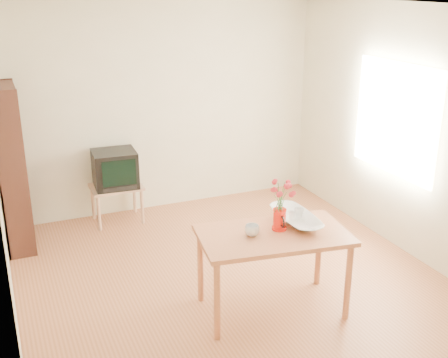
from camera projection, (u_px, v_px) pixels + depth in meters
name	position (u px, v px, depth m)	size (l,w,h in m)	color
room	(240.00, 157.00, 5.02)	(4.50, 4.50, 4.50)	#985735
table	(273.00, 243.00, 4.85)	(1.37, 0.91, 0.75)	#AB5E3A
tv_stand	(116.00, 191.00, 6.76)	(0.60, 0.45, 0.46)	tan
bookshelf	(12.00, 174.00, 6.00)	(0.28, 0.70, 1.80)	black
pitcher	(279.00, 220.00, 4.86)	(0.13, 0.21, 0.19)	red
flowers	(280.00, 193.00, 4.77)	(0.22, 0.22, 0.31)	#BA2B38
mug	(252.00, 230.00, 4.76)	(0.12, 0.12, 0.10)	white
bowl	(297.00, 200.00, 4.97)	(0.45, 0.45, 0.42)	white
teacup_a	(292.00, 205.00, 4.97)	(0.06, 0.06, 0.06)	white
teacup_b	(300.00, 203.00, 5.02)	(0.08, 0.08, 0.07)	white
television	(115.00, 168.00, 6.68)	(0.53, 0.49, 0.43)	black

